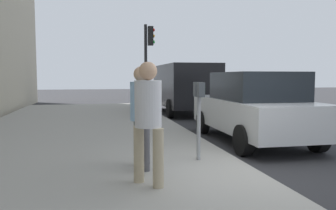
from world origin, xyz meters
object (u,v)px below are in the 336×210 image
object	(u,v)px
pedestrian_bystander	(148,114)
traffic_signal	(148,54)
parking_meter	(199,104)
parked_van_far	(184,85)
parked_sedan_near	(254,107)
pedestrian_at_meter	(141,110)

from	to	relation	value
pedestrian_bystander	traffic_signal	xyz separation A→B (m)	(9.14, -1.42, 1.42)
parking_meter	parked_van_far	distance (m)	9.24
parked_sedan_near	parked_van_far	xyz separation A→B (m)	(6.92, -0.00, 0.36)
parked_van_far	pedestrian_at_meter	bearing A→B (deg)	161.20
pedestrian_at_meter	parked_van_far	bearing A→B (deg)	61.08
pedestrian_at_meter	traffic_signal	distance (m)	8.51
parked_van_far	traffic_signal	bearing A→B (deg)	120.99
pedestrian_bystander	traffic_signal	bearing A→B (deg)	43.80
parked_van_far	parked_sedan_near	bearing A→B (deg)	179.99
parking_meter	pedestrian_bystander	bearing A→B (deg)	137.47
pedestrian_at_meter	pedestrian_bystander	xyz separation A→B (m)	(-0.87, 0.02, 0.03)
pedestrian_at_meter	parked_van_far	distance (m)	9.86
pedestrian_at_meter	parked_sedan_near	distance (m)	4.00
traffic_signal	pedestrian_bystander	bearing A→B (deg)	171.16
pedestrian_at_meter	parked_van_far	size ratio (longest dim) A/B	0.32
parking_meter	parked_van_far	world-z (taller)	parked_van_far
pedestrian_bystander	parked_sedan_near	xyz separation A→B (m)	(3.29, -3.20, -0.26)
parking_meter	pedestrian_bystander	size ratio (longest dim) A/B	0.82
parked_sedan_near	traffic_signal	size ratio (longest dim) A/B	1.23
pedestrian_at_meter	pedestrian_bystander	size ratio (longest dim) A/B	0.98
parking_meter	pedestrian_at_meter	bearing A→B (deg)	107.19
traffic_signal	pedestrian_at_meter	bearing A→B (deg)	170.41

